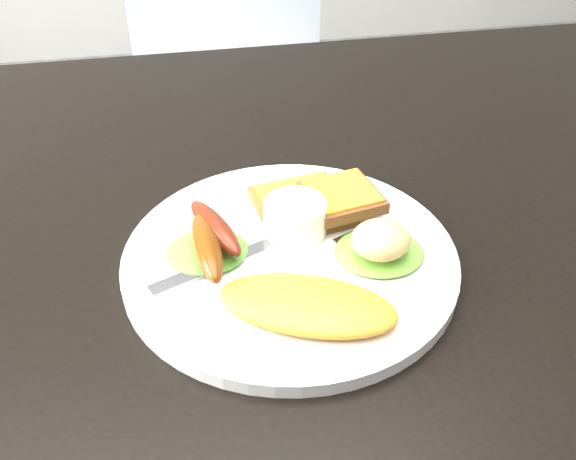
% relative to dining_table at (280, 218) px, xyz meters
% --- Properties ---
extents(dining_table, '(1.20, 0.80, 0.04)m').
position_rel_dining_table_xyz_m(dining_table, '(0.00, 0.00, 0.00)').
color(dining_table, black).
rests_on(dining_table, ground).
extents(dining_chair, '(0.46, 0.46, 0.05)m').
position_rel_dining_table_xyz_m(dining_chair, '(0.05, 0.81, -0.28)').
color(dining_chair, tan).
rests_on(dining_chair, ground).
extents(plate, '(0.30, 0.30, 0.01)m').
position_rel_dining_table_xyz_m(plate, '(-0.01, -0.10, 0.03)').
color(plate, white).
rests_on(plate, dining_table).
extents(lettuce_left, '(0.07, 0.07, 0.01)m').
position_rel_dining_table_xyz_m(lettuce_left, '(-0.08, -0.09, 0.04)').
color(lettuce_left, '#47A423').
rests_on(lettuce_left, plate).
extents(lettuce_right, '(0.09, 0.08, 0.01)m').
position_rel_dining_table_xyz_m(lettuce_right, '(0.07, -0.11, 0.04)').
color(lettuce_right, '#5CA529').
rests_on(lettuce_right, plate).
extents(omelette, '(0.16, 0.12, 0.02)m').
position_rel_dining_table_xyz_m(omelette, '(-0.01, -0.17, 0.04)').
color(omelette, '#FFB949').
rests_on(omelette, plate).
extents(sausage_a, '(0.03, 0.10, 0.02)m').
position_rel_dining_table_xyz_m(sausage_a, '(-0.08, -0.10, 0.05)').
color(sausage_a, brown).
rests_on(sausage_a, lettuce_left).
extents(sausage_b, '(0.05, 0.09, 0.02)m').
position_rel_dining_table_xyz_m(sausage_b, '(-0.07, -0.07, 0.05)').
color(sausage_b, '#632F17').
rests_on(sausage_b, lettuce_left).
extents(ramekin, '(0.07, 0.07, 0.03)m').
position_rel_dining_table_xyz_m(ramekin, '(0.00, -0.07, 0.05)').
color(ramekin, white).
rests_on(ramekin, plate).
extents(toast_a, '(0.10, 0.10, 0.01)m').
position_rel_dining_table_xyz_m(toast_a, '(0.01, -0.04, 0.04)').
color(toast_a, brown).
rests_on(toast_a, plate).
extents(toast_b, '(0.08, 0.08, 0.01)m').
position_rel_dining_table_xyz_m(toast_b, '(0.05, -0.05, 0.05)').
color(toast_b, brown).
rests_on(toast_b, toast_a).
extents(potato_salad, '(0.07, 0.06, 0.03)m').
position_rel_dining_table_xyz_m(potato_salad, '(0.07, -0.12, 0.06)').
color(potato_salad, beige).
rests_on(potato_salad, lettuce_right).
extents(fork, '(0.17, 0.08, 0.00)m').
position_rel_dining_table_xyz_m(fork, '(-0.05, -0.09, 0.03)').
color(fork, '#ADAFB7').
rests_on(fork, plate).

